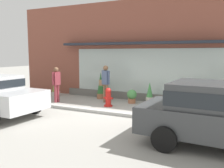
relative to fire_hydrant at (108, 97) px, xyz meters
name	(u,v)px	position (x,y,z in m)	size (l,w,h in m)	color
ground_plane	(107,113)	(0.48, -1.05, -0.40)	(60.00, 60.00, 0.00)	#9E9B93
curb_strip	(104,112)	(0.48, -1.25, -0.34)	(14.00, 0.24, 0.12)	#B2B2AD
storefront	(137,52)	(0.49, 2.13, 1.99)	(14.00, 0.81, 4.89)	brown
fire_hydrant	(108,97)	(0.00, 0.00, 0.00)	(0.43, 0.40, 0.81)	red
pedestrian_with_handbag	(105,81)	(-0.52, 0.70, 0.63)	(0.65, 0.32, 1.74)	brown
pedestrian_passerby	(56,82)	(-2.60, -0.27, 0.58)	(0.26, 0.47, 1.66)	#8E333D
potted_plant_window_left	(56,86)	(-3.84, 1.19, 0.12)	(0.45, 0.45, 1.06)	#B7B2A3
potted_plant_near_hydrant	(201,98)	(3.70, 1.14, 0.09)	(0.27, 0.27, 1.01)	#4C4C51
potted_plant_doorstep	(150,94)	(1.49, 1.17, 0.09)	(0.32, 0.32, 1.02)	#B7B2A3
potted_plant_window_center	(101,86)	(-1.22, 1.51, 0.25)	(0.39, 0.39, 1.33)	#9E6042
potted_plant_low_front	(132,96)	(0.65, 1.12, -0.05)	(0.45, 0.45, 0.63)	#9E6042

